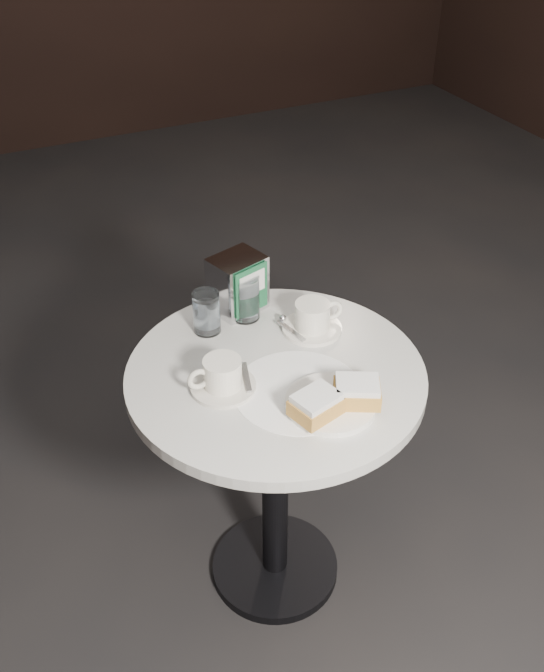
{
  "coord_description": "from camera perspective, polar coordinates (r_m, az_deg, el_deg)",
  "views": [
    {
      "loc": [
        -0.58,
        -1.22,
        1.83
      ],
      "look_at": [
        0.0,
        0.02,
        0.83
      ],
      "focal_mm": 40.0,
      "sensor_mm": 36.0,
      "label": 1
    }
  ],
  "objects": [
    {
      "name": "sugar_spill",
      "position": [
        1.68,
        2.01,
        -4.19
      ],
      "size": [
        0.32,
        0.32,
        0.0
      ],
      "primitive_type": "cylinder",
      "rotation": [
        0.0,
        0.0,
        -0.09
      ],
      "color": "white",
      "rests_on": "cafe_table"
    },
    {
      "name": "coffee_cup_right",
      "position": [
        1.85,
        3.12,
        1.34
      ],
      "size": [
        0.16,
        0.16,
        0.08
      ],
      "rotation": [
        0.0,
        0.0,
        -0.05
      ],
      "color": "white",
      "rests_on": "cafe_table"
    },
    {
      "name": "napkin_dispenser",
      "position": [
        1.91,
        -2.62,
        4.0
      ],
      "size": [
        0.15,
        0.14,
        0.15
      ],
      "rotation": [
        0.0,
        0.0,
        0.3
      ],
      "color": "silver",
      "rests_on": "cafe_table"
    },
    {
      "name": "coffee_cup_left",
      "position": [
        1.67,
        -3.84,
        -3.1
      ],
      "size": [
        0.16,
        0.15,
        0.08
      ],
      "rotation": [
        0.0,
        0.0,
        -0.03
      ],
      "color": "beige",
      "rests_on": "cafe_table"
    },
    {
      "name": "cafe_table",
      "position": [
        1.87,
        0.26,
        -7.35
      ],
      "size": [
        0.7,
        0.7,
        0.74
      ],
      "color": "black",
      "rests_on": "ground"
    },
    {
      "name": "water_glass_left",
      "position": [
        1.84,
        -5.01,
        1.76
      ],
      "size": [
        0.09,
        0.09,
        0.11
      ],
      "rotation": [
        0.0,
        0.0,
        -0.34
      ],
      "color": "white",
      "rests_on": "cafe_table"
    },
    {
      "name": "ground",
      "position": [
        2.28,
        0.22,
        -17.36
      ],
      "size": [
        7.0,
        7.0,
        0.0
      ],
      "primitive_type": "plane",
      "color": "black",
      "rests_on": "ground"
    },
    {
      "name": "water_glass_right",
      "position": [
        1.88,
        -2.07,
        2.91
      ],
      "size": [
        0.09,
        0.09,
        0.12
      ],
      "rotation": [
        0.0,
        0.0,
        0.25
      ],
      "color": "white",
      "rests_on": "cafe_table"
    },
    {
      "name": "beignet_plate",
      "position": [
        1.62,
        4.75,
        -4.92
      ],
      "size": [
        0.22,
        0.21,
        0.07
      ],
      "rotation": [
        0.0,
        0.0,
        -0.04
      ],
      "color": "white",
      "rests_on": "cafe_table"
    }
  ]
}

